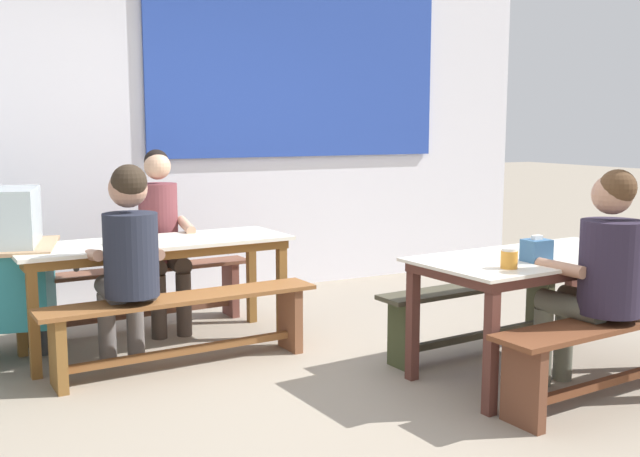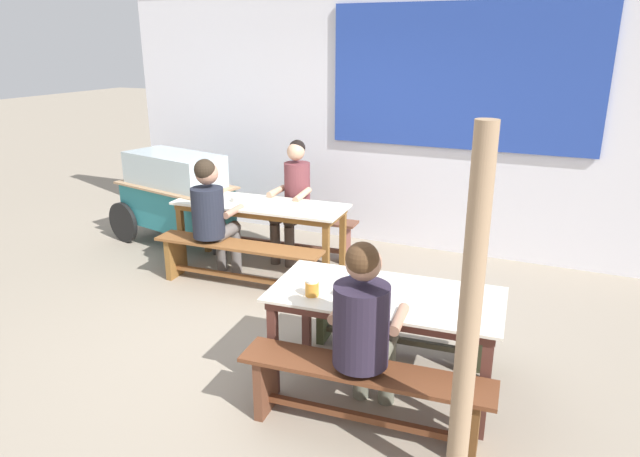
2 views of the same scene
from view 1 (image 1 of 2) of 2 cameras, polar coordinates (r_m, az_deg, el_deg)
The scene contains 14 objects.
ground_plane at distance 4.39m, azimuth 2.94°, elevation -11.98°, with size 40.00×40.00×0.00m, color gray.
backdrop_wall at distance 6.59m, azimuth -8.59°, elevation 8.99°, with size 6.74×0.23×3.09m.
dining_table_far at distance 5.06m, azimuth -12.68°, elevation -1.78°, with size 1.85×0.73×0.73m.
dining_table_near at distance 4.58m, azimuth 16.59°, elevation -2.93°, with size 1.61×0.88×0.73m.
bench_far_back at distance 5.61m, azimuth -14.21°, elevation -4.51°, with size 1.79×0.34×0.46m.
bench_far_front at distance 4.65m, azimuth -10.56°, elevation -6.94°, with size 1.75×0.39×0.46m.
bench_near_back at distance 5.00m, azimuth 11.97°, elevation -5.99°, with size 1.50×0.36×0.46m.
bench_near_front at distance 4.34m, azimuth 21.58°, elevation -8.50°, with size 1.59×0.42×0.46m.
person_near_front at distance 4.27m, azimuth 20.90°, elevation -2.95°, with size 0.47×0.59×1.27m.
person_center_facing at distance 5.52m, azimuth -12.24°, elevation -0.10°, with size 0.41×0.55×1.33m.
person_left_back_turned at distance 4.53m, azimuth -14.63°, elevation -1.89°, with size 0.43×0.55×1.28m.
tissue_box at distance 4.34m, azimuth 16.44°, elevation -1.62°, with size 0.14×0.12×0.15m.
condiment_jar at distance 4.09m, azimuth 14.46°, elevation -2.26°, with size 0.09×0.09×0.11m.
soup_bowl at distance 4.95m, azimuth -15.43°, elevation -0.90°, with size 0.14×0.14×0.05m, color silver.
Camera 1 is at (-2.09, -3.56, 1.49)m, focal length 41.26 mm.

